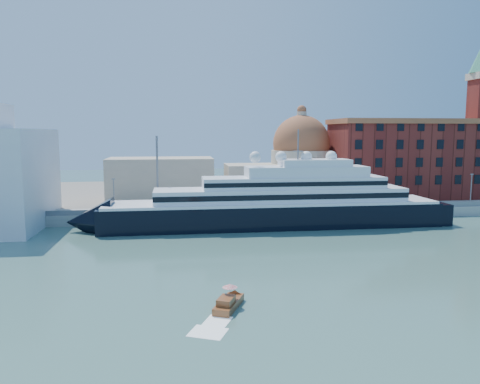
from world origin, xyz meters
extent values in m
plane|color=#386158|center=(0.00, 0.00, 0.00)|extent=(400.00, 400.00, 0.00)
cube|color=gray|center=(0.00, 34.00, 1.25)|extent=(180.00, 10.00, 2.50)
cube|color=slate|center=(0.00, 75.00, 1.00)|extent=(260.00, 72.00, 2.00)
cube|color=slate|center=(0.00, 29.50, 3.10)|extent=(180.00, 0.10, 1.20)
cube|color=black|center=(5.82, 23.00, 2.15)|extent=(76.22, 11.73, 6.35)
cone|color=black|center=(-34.24, 23.00, 2.15)|extent=(9.77, 11.73, 11.73)
cube|color=black|center=(43.93, 23.00, 1.95)|extent=(5.86, 10.75, 5.86)
cube|color=white|center=(5.82, 23.00, 5.57)|extent=(74.26, 11.92, 0.59)
cube|color=white|center=(7.78, 23.00, 7.33)|extent=(56.67, 9.77, 2.93)
cube|color=black|center=(7.78, 18.11, 7.33)|extent=(56.67, 0.15, 1.17)
cube|color=white|center=(10.71, 23.00, 10.06)|extent=(41.04, 8.79, 2.54)
cube|color=white|center=(13.64, 23.00, 12.51)|extent=(27.36, 7.82, 2.35)
cube|color=white|center=(15.59, 23.00, 14.46)|extent=(15.63, 6.84, 1.56)
cylinder|color=slate|center=(11.69, 23.00, 18.57)|extent=(0.29, 0.29, 6.84)
sphere|color=white|center=(1.91, 23.00, 15.83)|extent=(2.54, 2.54, 2.54)
sphere|color=white|center=(7.78, 23.00, 15.83)|extent=(2.54, 2.54, 2.54)
sphere|color=white|center=(13.64, 23.00, 15.83)|extent=(2.54, 2.54, 2.54)
sphere|color=white|center=(19.50, 23.00, 15.83)|extent=(2.54, 2.54, 2.54)
cube|color=brown|center=(-9.60, -25.35, 0.37)|extent=(4.51, 6.63, 1.05)
cube|color=brown|center=(-10.03, -26.32, 1.26)|extent=(2.62, 3.09, 0.84)
cylinder|color=slate|center=(-9.38, -24.87, 1.69)|extent=(0.06, 0.06, 1.69)
cone|color=red|center=(-9.38, -24.87, 2.63)|extent=(1.90, 1.90, 0.42)
cube|color=maroon|center=(52.00, 52.00, 13.00)|extent=(42.00, 18.00, 22.00)
cube|color=#9A5432|center=(52.00, 52.00, 24.50)|extent=(43.00, 19.00, 1.50)
cube|color=maroon|center=(76.00, 52.00, 19.50)|extent=(6.00, 6.00, 35.00)
cylinder|color=beige|center=(22.00, 58.00, 9.00)|extent=(18.00, 18.00, 14.00)
sphere|color=#9A5432|center=(22.00, 58.00, 18.00)|extent=(17.00, 17.00, 17.00)
cylinder|color=beige|center=(22.00, 58.00, 26.00)|extent=(3.00, 3.00, 3.00)
cube|color=beige|center=(8.00, 56.00, 7.00)|extent=(18.00, 14.00, 10.00)
cube|color=beige|center=(-20.00, 58.00, 8.00)|extent=(30.00, 16.00, 12.00)
cylinder|color=slate|center=(-30.00, 31.00, 6.50)|extent=(0.24, 0.24, 8.00)
cube|color=slate|center=(-30.00, 31.00, 10.60)|extent=(0.80, 0.30, 0.25)
cylinder|color=slate|center=(0.00, 31.00, 6.50)|extent=(0.24, 0.24, 8.00)
cube|color=slate|center=(0.00, 31.00, 10.60)|extent=(0.80, 0.30, 0.25)
cylinder|color=slate|center=(30.00, 31.00, 6.50)|extent=(0.24, 0.24, 8.00)
cube|color=slate|center=(30.00, 31.00, 10.60)|extent=(0.80, 0.30, 0.25)
cylinder|color=slate|center=(60.00, 31.00, 6.50)|extent=(0.24, 0.24, 8.00)
cube|color=slate|center=(60.00, 31.00, 10.60)|extent=(0.80, 0.30, 0.25)
cylinder|color=slate|center=(-20.00, 33.00, 11.50)|extent=(0.50, 0.50, 18.00)
camera|label=1|loc=(-15.75, -79.63, 21.11)|focal=35.00mm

